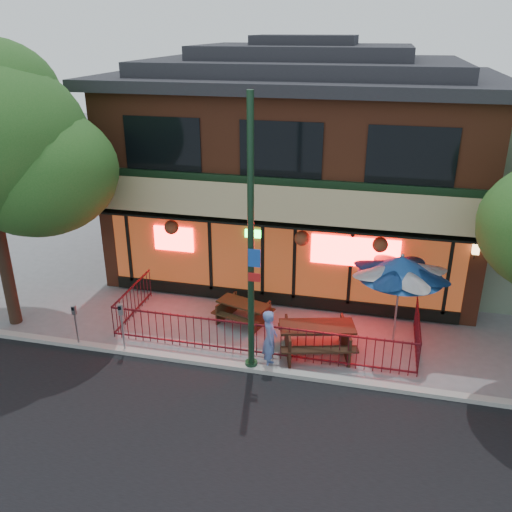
{
  "coord_description": "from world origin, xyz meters",
  "views": [
    {
      "loc": [
        2.86,
        -11.94,
        8.21
      ],
      "look_at": [
        -0.44,
        2.0,
        2.15
      ],
      "focal_mm": 38.0,
      "sensor_mm": 36.0,
      "label": 1
    }
  ],
  "objects": [
    {
      "name": "ground",
      "position": [
        0.0,
        0.0,
        0.0
      ],
      "size": [
        80.0,
        80.0,
        0.0
      ],
      "primitive_type": "plane",
      "color": "gray",
      "rests_on": "ground"
    },
    {
      "name": "curb",
      "position": [
        0.0,
        -0.5,
        0.06
      ],
      "size": [
        80.0,
        0.25,
        0.12
      ],
      "primitive_type": "cube",
      "color": "#999993",
      "rests_on": "ground"
    },
    {
      "name": "restaurant_building",
      "position": [
        0.0,
        7.11,
        4.13
      ],
      "size": [
        12.96,
        9.49,
        8.05
      ],
      "color": "brown",
      "rests_on": "ground"
    },
    {
      "name": "patio_fence",
      "position": [
        0.0,
        0.5,
        0.63
      ],
      "size": [
        8.44,
        2.62,
        1.0
      ],
      "color": "#4C1018",
      "rests_on": "ground"
    },
    {
      "name": "street_light",
      "position": [
        0.0,
        -0.4,
        3.15
      ],
      "size": [
        0.43,
        0.32,
        7.0
      ],
      "color": "#17331F",
      "rests_on": "ground"
    },
    {
      "name": "picnic_table_left",
      "position": [
        -0.8,
        1.86,
        0.44
      ],
      "size": [
        1.84,
        1.6,
        0.66
      ],
      "color": "#342413",
      "rests_on": "ground"
    },
    {
      "name": "picnic_table_right",
      "position": [
        1.55,
        0.7,
        0.56
      ],
      "size": [
        2.33,
        2.0,
        0.86
      ],
      "color": "black",
      "rests_on": "ground"
    },
    {
      "name": "patio_umbrella",
      "position": [
        3.6,
        1.9,
        2.27
      ],
      "size": [
        2.33,
        2.33,
        2.66
      ],
      "color": "gray",
      "rests_on": "ground"
    },
    {
      "name": "pedestrian",
      "position": [
        0.44,
        -0.19,
        0.81
      ],
      "size": [
        0.51,
        0.66,
        1.63
      ],
      "primitive_type": "imported",
      "rotation": [
        0.0,
        0.0,
        1.78
      ],
      "color": "#5B75B7",
      "rests_on": "ground"
    },
    {
      "name": "parking_meter_near",
      "position": [
        -3.54,
        -0.48,
        1.0
      ],
      "size": [
        0.16,
        0.15,
        1.48
      ],
      "color": "#9EA1A7",
      "rests_on": "ground"
    },
    {
      "name": "parking_meter_far",
      "position": [
        -4.94,
        -0.48,
        0.86
      ],
      "size": [
        0.12,
        0.11,
        1.26
      ],
      "color": "gray",
      "rests_on": "ground"
    }
  ]
}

